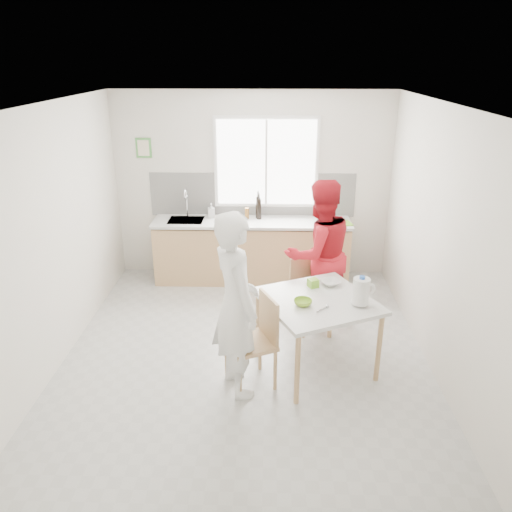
{
  "coord_description": "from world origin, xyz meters",
  "views": [
    {
      "loc": [
        0.25,
        -4.87,
        3.13
      ],
      "look_at": [
        0.11,
        0.2,
        1.08
      ],
      "focal_mm": 35.0,
      "sensor_mm": 36.0,
      "label": 1
    }
  ],
  "objects_px": {
    "dining_table": "(317,307)",
    "person_white": "(236,305)",
    "chair_far": "(308,290)",
    "bowl_white": "(331,283)",
    "wine_bottle_b": "(259,209)",
    "person_red": "(319,254)",
    "milk_jug": "(362,291)",
    "chair_left": "(257,337)",
    "bowl_green": "(303,302)",
    "wine_bottle_a": "(258,207)"
  },
  "relations": [
    {
      "from": "chair_left",
      "to": "wine_bottle_a",
      "type": "height_order",
      "value": "wine_bottle_a"
    },
    {
      "from": "wine_bottle_b",
      "to": "dining_table",
      "type": "bearing_deg",
      "value": -74.35
    },
    {
      "from": "person_white",
      "to": "person_red",
      "type": "relative_size",
      "value": 1.02
    },
    {
      "from": "dining_table",
      "to": "chair_left",
      "type": "height_order",
      "value": "chair_left"
    },
    {
      "from": "bowl_white",
      "to": "person_red",
      "type": "bearing_deg",
      "value": 96.46
    },
    {
      "from": "milk_jug",
      "to": "wine_bottle_a",
      "type": "xyz_separation_m",
      "value": [
        -1.08,
        2.52,
        0.11
      ]
    },
    {
      "from": "milk_jug",
      "to": "wine_bottle_a",
      "type": "distance_m",
      "value": 2.74
    },
    {
      "from": "dining_table",
      "to": "chair_far",
      "type": "distance_m",
      "value": 0.92
    },
    {
      "from": "chair_left",
      "to": "person_red",
      "type": "bearing_deg",
      "value": 126.16
    },
    {
      "from": "wine_bottle_b",
      "to": "chair_left",
      "type": "bearing_deg",
      "value": -89.11
    },
    {
      "from": "person_white",
      "to": "bowl_white",
      "type": "distance_m",
      "value": 1.23
    },
    {
      "from": "person_red",
      "to": "chair_far",
      "type": "bearing_deg",
      "value": 16.95
    },
    {
      "from": "chair_far",
      "to": "bowl_green",
      "type": "relative_size",
      "value": 4.78
    },
    {
      "from": "chair_far",
      "to": "person_red",
      "type": "relative_size",
      "value": 0.48
    },
    {
      "from": "bowl_green",
      "to": "wine_bottle_b",
      "type": "xyz_separation_m",
      "value": [
        -0.5,
        2.47,
        0.23
      ]
    },
    {
      "from": "person_white",
      "to": "wine_bottle_a",
      "type": "xyz_separation_m",
      "value": [
        0.14,
        2.77,
        0.15
      ]
    },
    {
      "from": "person_red",
      "to": "wine_bottle_b",
      "type": "relative_size",
      "value": 6.08
    },
    {
      "from": "bowl_white",
      "to": "wine_bottle_a",
      "type": "relative_size",
      "value": 0.65
    },
    {
      "from": "dining_table",
      "to": "wine_bottle_a",
      "type": "relative_size",
      "value": 4.37
    },
    {
      "from": "person_white",
      "to": "milk_jug",
      "type": "bearing_deg",
      "value": -103.01
    },
    {
      "from": "milk_jug",
      "to": "bowl_green",
      "type": "bearing_deg",
      "value": 156.13
    },
    {
      "from": "chair_far",
      "to": "bowl_green",
      "type": "xyz_separation_m",
      "value": [
        -0.14,
        -1.02,
        0.36
      ]
    },
    {
      "from": "dining_table",
      "to": "wine_bottle_b",
      "type": "height_order",
      "value": "wine_bottle_b"
    },
    {
      "from": "person_white",
      "to": "bowl_white",
      "type": "xyz_separation_m",
      "value": [
        0.98,
        0.73,
        -0.09
      ]
    },
    {
      "from": "person_white",
      "to": "wine_bottle_b",
      "type": "relative_size",
      "value": 6.2
    },
    {
      "from": "wine_bottle_b",
      "to": "wine_bottle_a",
      "type": "bearing_deg",
      "value": 105.58
    },
    {
      "from": "milk_jug",
      "to": "wine_bottle_a",
      "type": "bearing_deg",
      "value": 88.48
    },
    {
      "from": "wine_bottle_b",
      "to": "person_red",
      "type": "bearing_deg",
      "value": -60.86
    },
    {
      "from": "chair_left",
      "to": "chair_far",
      "type": "distance_m",
      "value": 1.31
    },
    {
      "from": "chair_left",
      "to": "chair_far",
      "type": "height_order",
      "value": "chair_left"
    },
    {
      "from": "chair_left",
      "to": "bowl_green",
      "type": "relative_size",
      "value": 5.19
    },
    {
      "from": "dining_table",
      "to": "person_white",
      "type": "height_order",
      "value": "person_white"
    },
    {
      "from": "dining_table",
      "to": "bowl_white",
      "type": "height_order",
      "value": "bowl_white"
    },
    {
      "from": "person_red",
      "to": "bowl_green",
      "type": "height_order",
      "value": "person_red"
    },
    {
      "from": "dining_table",
      "to": "bowl_white",
      "type": "relative_size",
      "value": 6.7
    },
    {
      "from": "chair_far",
      "to": "bowl_green",
      "type": "height_order",
      "value": "chair_far"
    },
    {
      "from": "chair_far",
      "to": "wine_bottle_b",
      "type": "xyz_separation_m",
      "value": [
        -0.63,
        1.45,
        0.59
      ]
    },
    {
      "from": "dining_table",
      "to": "bowl_green",
      "type": "relative_size",
      "value": 7.61
    },
    {
      "from": "dining_table",
      "to": "person_white",
      "type": "xyz_separation_m",
      "value": [
        -0.81,
        -0.38,
        0.2
      ]
    },
    {
      "from": "person_white",
      "to": "bowl_green",
      "type": "xyz_separation_m",
      "value": [
        0.65,
        0.25,
        -0.09
      ]
    },
    {
      "from": "wine_bottle_a",
      "to": "bowl_green",
      "type": "bearing_deg",
      "value": -78.57
    },
    {
      "from": "dining_table",
      "to": "milk_jug",
      "type": "relative_size",
      "value": 4.72
    },
    {
      "from": "dining_table",
      "to": "bowl_green",
      "type": "xyz_separation_m",
      "value": [
        -0.16,
        -0.13,
        0.11
      ]
    },
    {
      "from": "bowl_green",
      "to": "person_white",
      "type": "bearing_deg",
      "value": -159.29
    },
    {
      "from": "person_white",
      "to": "bowl_white",
      "type": "height_order",
      "value": "person_white"
    },
    {
      "from": "chair_far",
      "to": "bowl_white",
      "type": "bearing_deg",
      "value": -95.04
    },
    {
      "from": "person_white",
      "to": "milk_jug",
      "type": "xyz_separation_m",
      "value": [
        1.23,
        0.26,
        0.04
      ]
    },
    {
      "from": "chair_far",
      "to": "wine_bottle_b",
      "type": "relative_size",
      "value": 2.93
    },
    {
      "from": "person_white",
      "to": "wine_bottle_a",
      "type": "bearing_deg",
      "value": -27.75
    },
    {
      "from": "person_red",
      "to": "bowl_green",
      "type": "relative_size",
      "value": 9.92
    }
  ]
}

